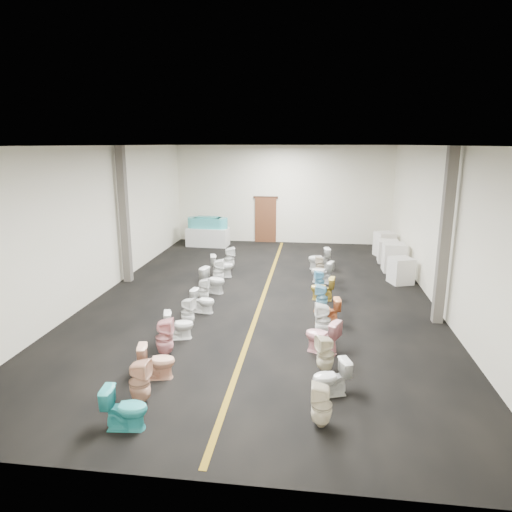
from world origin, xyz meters
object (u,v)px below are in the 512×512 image
object	(u,v)px
toilet_left_10	(222,266)
toilet_right_8	(320,281)
appliance_crate_d	(384,244)
toilet_right_11	(319,259)
toilet_left_11	(229,259)
toilet_right_9	(322,272)
toilet_left_3	(165,337)
appliance_crate_a	(401,271)
toilet_right_10	(320,266)
toilet_left_0	(125,408)
toilet_left_4	(179,325)
toilet_left_2	(157,361)
toilet_right_3	(322,336)
toilet_left_5	(188,312)
toilet_left_9	(218,271)
toilet_right_1	(331,378)
toilet_right_6	(322,298)
display_table	(208,237)
toilet_right_0	(322,405)
toilet_right_7	(322,288)
toilet_left_8	(213,280)
appliance_crate_b	(394,257)
appliance_crate_c	(388,251)
toilet_left_7	(203,290)
toilet_right_5	(327,311)
bathtub	(208,223)
toilet_right_2	(325,354)
toilet_right_4	(323,320)
toilet_left_6	(203,301)
toilet_left_1	(140,382)

from	to	relation	value
toilet_left_10	toilet_right_8	distance (m)	3.59
appliance_crate_d	toilet_right_11	size ratio (longest dim) A/B	1.24
toilet_left_11	toilet_right_9	distance (m)	3.57
toilet_left_3	toilet_right_8	bearing A→B (deg)	-42.87
appliance_crate_a	toilet_right_10	world-z (taller)	appliance_crate_a
toilet_left_0	toilet_left_4	distance (m)	3.58
toilet_left_2	toilet_right_3	distance (m)	3.61
toilet_left_5	toilet_left_9	world-z (taller)	toilet_left_9
toilet_right_1	toilet_right_6	xyz separation A→B (m)	(-0.11, 4.49, 0.01)
display_table	toilet_right_0	bearing A→B (deg)	-69.29
toilet_left_9	toilet_right_1	size ratio (longest dim) A/B	1.18
toilet_right_7	toilet_left_5	bearing A→B (deg)	-46.89
appliance_crate_d	toilet_right_9	xyz separation A→B (m)	(-2.61, -4.17, -0.12)
toilet_left_8	toilet_right_8	bearing A→B (deg)	-65.04
toilet_left_5	toilet_right_10	distance (m)	6.18
toilet_right_8	toilet_left_8	bearing A→B (deg)	-91.94
appliance_crate_d	toilet_left_5	bearing A→B (deg)	-125.76
appliance_crate_b	appliance_crate_c	bearing A→B (deg)	90.00
toilet_left_5	toilet_left_7	size ratio (longest dim) A/B	1.06
toilet_left_8	toilet_right_1	distance (m)	6.62
toilet_left_3	toilet_right_7	distance (m)	5.44
display_table	appliance_crate_c	distance (m)	7.98
toilet_right_6	toilet_right_5	bearing A→B (deg)	21.79
bathtub	toilet_left_11	xyz separation A→B (m)	(1.74, -3.98, -0.64)
toilet_right_1	toilet_right_2	bearing A→B (deg)	167.23
appliance_crate_c	toilet_right_8	world-z (taller)	appliance_crate_c
toilet_right_5	toilet_right_7	size ratio (longest dim) A/B	0.97
appliance_crate_c	toilet_left_7	xyz separation A→B (m)	(-6.10, -5.50, -0.08)
appliance_crate_a	toilet_right_8	distance (m)	2.97
display_table	toilet_left_10	size ratio (longest dim) A/B	2.31
toilet_left_3	toilet_right_4	xyz separation A→B (m)	(3.46, 1.48, -0.01)
toilet_right_9	toilet_left_0	bearing A→B (deg)	-3.59
toilet_left_3	toilet_right_4	world-z (taller)	toilet_left_3
toilet_right_6	toilet_left_4	bearing A→B (deg)	-39.89
toilet_left_7	toilet_right_4	bearing A→B (deg)	-123.17
toilet_left_6	appliance_crate_a	bearing A→B (deg)	-51.20
toilet_left_1	toilet_left_10	distance (m)	8.07
toilet_left_11	toilet_right_0	distance (m)	9.84
bathtub	toilet_left_5	distance (m)	9.55
toilet_right_8	toilet_right_4	bearing A→B (deg)	-10.07
appliance_crate_d	toilet_right_11	bearing A→B (deg)	-137.93
toilet_right_7	toilet_left_9	bearing A→B (deg)	-102.59
toilet_left_0	toilet_right_10	distance (m)	10.06
toilet_left_11	toilet_right_11	xyz separation A→B (m)	(3.28, 0.57, -0.03)
appliance_crate_a	toilet_right_1	world-z (taller)	appliance_crate_a
toilet_right_4	toilet_right_11	size ratio (longest dim) A/B	1.04
appliance_crate_a	toilet_right_0	distance (m)	8.82
appliance_crate_d	toilet_left_8	size ratio (longest dim) A/B	1.26
appliance_crate_c	toilet_left_1	bearing A→B (deg)	-118.37
toilet_left_10	toilet_right_9	xyz separation A→B (m)	(3.46, -0.24, -0.02)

